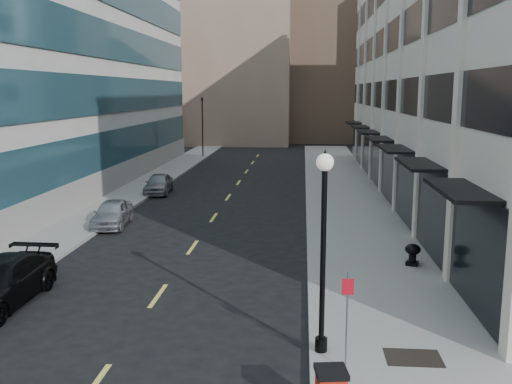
% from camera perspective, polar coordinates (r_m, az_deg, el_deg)
% --- Properties ---
extents(sidewalk_right, '(5.00, 80.00, 0.15)m').
position_cam_1_polar(sidewalk_right, '(30.69, 9.73, -2.65)').
color(sidewalk_right, gray).
rests_on(sidewalk_right, ground).
extents(sidewalk_left, '(3.00, 80.00, 0.15)m').
position_cam_1_polar(sidewalk_left, '(32.57, -15.63, -2.14)').
color(sidewalk_left, gray).
rests_on(sidewalk_left, ground).
extents(building_right, '(15.30, 46.50, 18.25)m').
position_cam_1_polar(building_right, '(38.85, 23.57, 12.56)').
color(building_right, beige).
rests_on(building_right, ground).
extents(skyline_tan_near, '(14.00, 18.00, 28.00)m').
position_cam_1_polar(skyline_tan_near, '(78.65, -1.76, 15.35)').
color(skyline_tan_near, '#8C705B').
rests_on(skyline_tan_near, ground).
extents(skyline_brown, '(12.00, 16.00, 34.00)m').
position_cam_1_polar(skyline_brown, '(82.53, 7.25, 17.12)').
color(skyline_brown, brown).
rests_on(skyline_brown, ground).
extents(skyline_tan_far, '(12.00, 14.00, 22.00)m').
position_cam_1_polar(skyline_tan_far, '(89.91, -7.52, 12.69)').
color(skyline_tan_far, '#8C705B').
rests_on(skyline_tan_far, ground).
extents(skyline_stone, '(10.00, 14.00, 20.00)m').
position_cam_1_polar(skyline_stone, '(77.04, 14.95, 12.15)').
color(skyline_stone, beige).
rests_on(skyline_stone, ground).
extents(grate_far, '(1.40, 1.00, 0.01)m').
position_cam_1_polar(grate_far, '(15.40, 15.46, -15.67)').
color(grate_far, black).
rests_on(grate_far, sidewalk_right).
extents(road_centerline, '(0.15, 68.20, 0.01)m').
position_cam_1_polar(road_centerline, '(28.07, -5.20, -3.88)').
color(road_centerline, '#D8CC4C').
rests_on(road_centerline, ground).
extents(traffic_signal, '(0.66, 0.66, 6.98)m').
position_cam_1_polar(traffic_signal, '(58.74, -5.41, 9.01)').
color(traffic_signal, black).
rests_on(traffic_signal, ground).
extents(car_silver_sedan, '(1.92, 4.06, 1.34)m').
position_cam_1_polar(car_silver_sedan, '(29.67, -14.19, -2.07)').
color(car_silver_sedan, '#95989E').
rests_on(car_silver_sedan, ground).
extents(car_grey_sedan, '(1.84, 4.01, 1.33)m').
position_cam_1_polar(car_grey_sedan, '(38.53, -9.71, 0.84)').
color(car_grey_sedan, gray).
rests_on(car_grey_sedan, ground).
extents(lamppost, '(0.44, 0.44, 5.23)m').
position_cam_1_polar(lamppost, '(14.28, 6.76, -4.31)').
color(lamppost, black).
rests_on(lamppost, sidewalk_right).
extents(sign_post, '(0.28, 0.06, 2.42)m').
position_cam_1_polar(sign_post, '(13.92, 9.12, -11.31)').
color(sign_post, slate).
rests_on(sign_post, sidewalk_right).
extents(urn_planter, '(0.60, 0.60, 0.83)m').
position_cam_1_polar(urn_planter, '(22.78, 15.40, -5.83)').
color(urn_planter, black).
rests_on(urn_planter, sidewalk_right).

